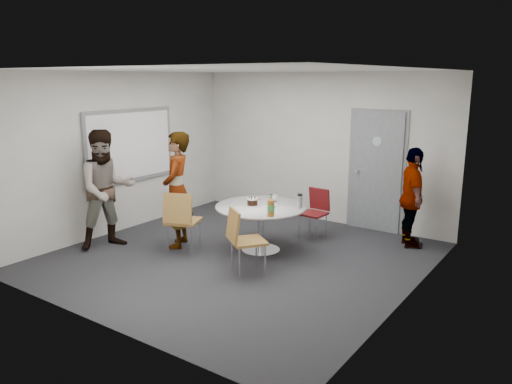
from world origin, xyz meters
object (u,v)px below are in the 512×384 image
Objects in this scene: whiteboard at (131,146)px; person_right at (412,198)px; door at (376,172)px; table at (262,212)px; person_left at (107,189)px; chair_near_right at (241,235)px; chair_far at (316,208)px; chair_near_left at (181,216)px; person_main at (177,190)px.

whiteboard is 4.75m from person_right.
door reaches higher than person_right.
table is 0.74× the size of person_left.
person_left reaches higher than chair_near_right.
chair_far is at bearing 23.96° from whiteboard.
person_main reaches higher than chair_near_left.
whiteboard is at bearing -133.41° from person_main.
whiteboard is at bearing 139.29° from chair_near_left.
door is 1.18× the size of person_main.
table is (2.59, 0.22, -0.83)m from whiteboard.
person_main reaches higher than chair_near_right.
table is at bearing -115.13° from door.
person_main is (-2.19, -2.59, -0.12)m from door.
door reaches higher than chair_near_left.
person_main is at bearing 49.16° from chair_far.
person_right is at bearing -159.37° from chair_far.
person_right reaches higher than chair_far.
whiteboard reaches higher than chair_near_right.
whiteboard reaches higher than table.
whiteboard is 1.98m from chair_near_left.
chair_near_left is 2.26m from chair_far.
person_right is at bearing -32.01° from person_left.
person_main is 1.07m from person_left.
table is at bearing 100.84° from person_right.
chair_near_left is at bearing 59.88° from chair_far.
door is 2.58× the size of chair_far.
person_main is 3.64m from person_right.
person_right is (4.36, 1.75, -0.67)m from whiteboard.
whiteboard reaches higher than person_left.
chair_far is at bearing 105.36° from person_main.
table is 2.41m from person_left.
person_left is (-0.85, -0.65, 0.02)m from person_main.
door is 3.45m from chair_near_left.
door is 3.11m from chair_near_right.
person_left is (-2.39, -0.24, 0.36)m from chair_near_right.
person_main reaches higher than person_right.
door reaches higher than person_left.
person_right is (1.46, 2.47, 0.22)m from chair_near_right.
person_main is (-1.23, -0.53, 0.28)m from table.
person_left is (-3.05, -3.24, -0.11)m from door.
chair_far is (-0.63, -0.98, -0.53)m from door.
door is 2.31× the size of chair_near_right.
person_left is at bearing 95.13° from person_right.
chair_near_right is at bearing 119.38° from person_right.
whiteboard is 1.39× the size of table.
person_right is at bearing 19.49° from chair_near_left.
whiteboard is at bearing -175.19° from table.
person_left is at bearing -150.44° from table.
whiteboard is at bearing -147.34° from door.
whiteboard is 2.07× the size of chair_near_right.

